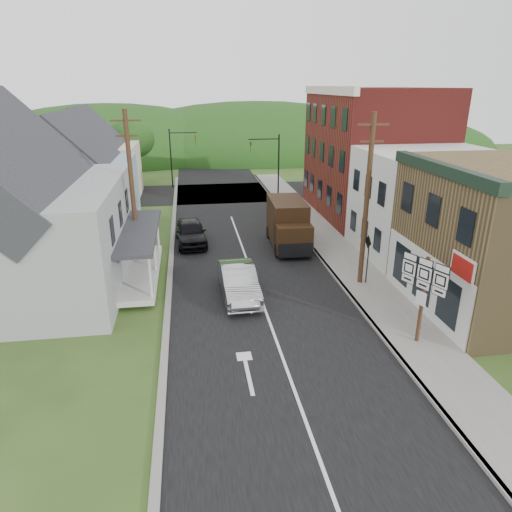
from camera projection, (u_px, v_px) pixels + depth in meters
name	position (u px, v px, depth m)	size (l,w,h in m)	color
ground	(270.00, 323.00, 20.83)	(120.00, 120.00, 0.00)	#2D4719
road	(243.00, 249.00, 30.09)	(9.00, 90.00, 0.02)	black
cross_road	(222.00, 193.00, 45.82)	(60.00, 9.00, 0.02)	black
sidewalk_right	(339.00, 254.00, 29.03)	(2.80, 55.00, 0.15)	slate
curb_right	(318.00, 255.00, 28.84)	(0.20, 55.00, 0.15)	slate
curb_left	(171.00, 263.00, 27.57)	(0.30, 55.00, 0.12)	slate
storefront_tan	(510.00, 238.00, 21.16)	(8.00, 8.00, 7.00)	brown
storefront_white	(429.00, 204.00, 28.19)	(8.00, 7.00, 6.50)	silver
storefront_red	(372.00, 154.00, 36.37)	(8.00, 12.00, 10.00)	maroon
house_gray	(18.00, 209.00, 23.23)	(10.20, 12.24, 8.35)	#999C9E
house_blue	(84.00, 178.00, 33.74)	(7.14, 8.16, 7.28)	#8AA7BC
house_cream	(98.00, 160.00, 42.00)	(7.14, 8.16, 7.28)	beige
utility_pole_right	(367.00, 201.00, 23.21)	(1.60, 0.26, 9.00)	#472D19
utility_pole_left	(132.00, 189.00, 25.69)	(1.60, 0.26, 9.00)	#472D19
traffic_signal_right	(271.00, 159.00, 41.86)	(2.87, 0.20, 6.00)	black
traffic_signal_left	(177.00, 151.00, 47.14)	(2.87, 0.20, 6.00)	black
tree_left_d	(131.00, 139.00, 47.48)	(4.80, 4.80, 6.94)	#382616
forested_ridge	(208.00, 154.00, 71.74)	(90.00, 30.00, 16.00)	#153810
silver_sedan	(239.00, 282.00, 23.11)	(1.72, 4.92, 1.62)	#A6A6AB
dark_sedan	(191.00, 232.00, 30.92)	(1.93, 4.79, 1.63)	black
delivery_van	(288.00, 224.00, 30.09)	(2.48, 5.59, 3.08)	black
route_sign_cluster	(423.00, 288.00, 18.20)	(0.94, 1.99, 3.75)	#472D19
warning_sign	(368.00, 253.00, 24.12)	(0.13, 0.74, 2.69)	black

